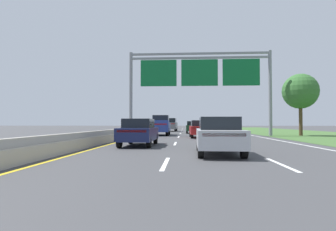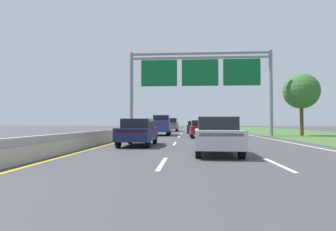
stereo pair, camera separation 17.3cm
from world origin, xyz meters
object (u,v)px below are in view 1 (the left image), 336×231
overhead_sign_gantry (199,76)px  car_navy_left_lane_sedan (139,132)px  pickup_truck_blue (160,125)px  car_silver_centre_lane_sedan (218,135)px  car_darkgreen_centre_lane_sedan (193,127)px  car_red_centre_lane_sedan (200,129)px  roadside_tree_mid (300,91)px  car_grey_left_lane_suv (171,125)px

overhead_sign_gantry → car_navy_left_lane_sedan: 15.10m
pickup_truck_blue → car_silver_centre_lane_sedan: pickup_truck_blue is taller
pickup_truck_blue → car_silver_centre_lane_sedan: bearing=-168.0°
pickup_truck_blue → car_darkgreen_centre_lane_sedan: pickup_truck_blue is taller
car_red_centre_lane_sedan → roadside_tree_mid: (10.71, 4.35, 3.82)m
pickup_truck_blue → car_darkgreen_centre_lane_sedan: (3.74, 6.53, -0.26)m
overhead_sign_gantry → car_darkgreen_centre_lane_sedan: overhead_sign_gantry is taller
roadside_tree_mid → car_darkgreen_centre_lane_sedan: bearing=147.6°
overhead_sign_gantry → car_red_centre_lane_sedan: bearing=-92.4°
car_silver_centre_lane_sedan → car_red_centre_lane_sedan: 13.70m
car_grey_left_lane_suv → pickup_truck_blue: bearing=-179.9°
overhead_sign_gantry → car_darkgreen_centre_lane_sedan: 9.26m
car_darkgreen_centre_lane_sedan → car_navy_left_lane_sedan: bearing=170.0°
car_darkgreen_centre_lane_sedan → roadside_tree_mid: roadside_tree_mid is taller
car_silver_centre_lane_sedan → roadside_tree_mid: size_ratio=0.68×
car_grey_left_lane_suv → roadside_tree_mid: roadside_tree_mid is taller
car_darkgreen_centre_lane_sedan → roadside_tree_mid: bearing=-122.3°
car_darkgreen_centre_lane_sedan → car_silver_centre_lane_sedan: bearing=-179.0°
pickup_truck_blue → car_grey_left_lane_suv: size_ratio=1.14×
overhead_sign_gantry → car_grey_left_lane_suv: (-3.85, 15.77, -5.23)m
car_darkgreen_centre_lane_sedan → car_grey_left_lane_suv: (-3.36, 8.35, 0.28)m
car_darkgreen_centre_lane_sedan → pickup_truck_blue: bearing=150.3°
roadside_tree_mid → pickup_truck_blue: bearing=178.2°
car_grey_left_lane_suv → car_red_centre_lane_sedan: (3.69, -19.70, -0.28)m
car_navy_left_lane_sedan → overhead_sign_gantry: bearing=-16.9°
car_grey_left_lane_suv → car_darkgreen_centre_lane_sedan: bearing=-156.5°
pickup_truck_blue → roadside_tree_mid: bearing=-92.5°
car_darkgreen_centre_lane_sedan → roadside_tree_mid: 13.62m
car_red_centre_lane_sedan → car_navy_left_lane_sedan: bearing=155.6°
car_navy_left_lane_sedan → car_red_centre_lane_sedan: same height
car_darkgreen_centre_lane_sedan → overhead_sign_gantry: bearing=-176.1°
car_silver_centre_lane_sedan → overhead_sign_gantry: bearing=1.2°
pickup_truck_blue → car_red_centre_lane_sedan: size_ratio=1.22×
car_navy_left_lane_sedan → car_silver_centre_lane_sedan: (4.13, -4.22, 0.00)m
car_navy_left_lane_sedan → car_red_centre_lane_sedan: (4.05, 9.48, 0.00)m
car_navy_left_lane_sedan → car_silver_centre_lane_sedan: bearing=-135.0°
pickup_truck_blue → car_red_centre_lane_sedan: bearing=-140.5°
overhead_sign_gantry → pickup_truck_blue: bearing=168.0°
overhead_sign_gantry → roadside_tree_mid: 10.69m
car_darkgreen_centre_lane_sedan → car_navy_left_lane_sedan: size_ratio=1.00×
pickup_truck_blue → car_grey_left_lane_suv: bearing=-2.1°
overhead_sign_gantry → pickup_truck_blue: 6.80m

